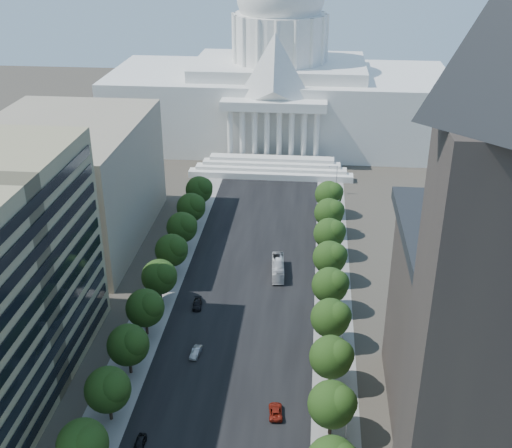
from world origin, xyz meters
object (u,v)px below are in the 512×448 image
(car_red, at_px, (276,411))
(city_bus, at_px, (278,268))
(car_dark_a, at_px, (140,443))
(car_dark_b, at_px, (197,304))
(car_silver, at_px, (196,352))

(car_red, relative_size, city_bus, 0.42)
(car_dark_a, relative_size, car_dark_b, 0.87)
(car_dark_b, bearing_deg, car_dark_a, -98.17)
(car_silver, distance_m, car_dark_b, 16.64)
(car_red, bearing_deg, car_dark_a, 17.80)
(car_red, height_order, city_bus, city_bus)
(car_dark_a, bearing_deg, car_red, 24.47)
(car_dark_a, bearing_deg, car_silver, 79.69)
(car_silver, xyz_separation_m, car_red, (16.14, -14.57, -0.02))
(car_dark_a, xyz_separation_m, car_silver, (4.59, 23.73, 0.02))
(car_silver, height_order, city_bus, city_bus)
(car_silver, relative_size, city_bus, 0.36)
(car_silver, relative_size, car_red, 0.87)
(car_dark_a, bearing_deg, car_dark_b, 87.94)
(car_dark_a, relative_size, city_bus, 0.34)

